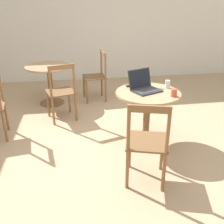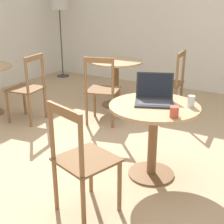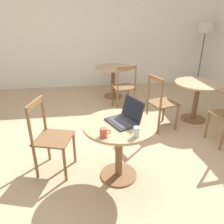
% 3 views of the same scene
% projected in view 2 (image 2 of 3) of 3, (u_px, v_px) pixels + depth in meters
% --- Properties ---
extents(ground_plane, '(16.00, 16.00, 0.00)m').
position_uv_depth(ground_plane, '(102.00, 160.00, 3.37)').
color(ground_plane, tan).
extents(wall_side, '(0.06, 9.40, 2.70)m').
position_uv_depth(wall_side, '(199.00, 16.00, 5.51)').
color(wall_side, white).
rests_on(wall_side, ground_plane).
extents(cafe_table_near, '(0.83, 0.83, 0.73)m').
position_uv_depth(cafe_table_near, '(153.00, 123.00, 2.90)').
color(cafe_table_near, brown).
rests_on(cafe_table_near, ground_plane).
extents(cafe_table_mid, '(0.83, 0.83, 0.73)m').
position_uv_depth(cafe_table_mid, '(116.00, 72.00, 4.90)').
color(cafe_table_mid, brown).
rests_on(cafe_table_mid, ground_plane).
extents(chair_near_left, '(0.52, 0.52, 0.94)m').
position_uv_depth(chair_near_left, '(82.00, 161.00, 2.39)').
color(chair_near_left, brown).
rests_on(chair_near_left, ground_plane).
extents(chair_mid_left, '(0.52, 0.52, 0.94)m').
position_uv_depth(chair_mid_left, '(102.00, 91.00, 4.21)').
color(chair_mid_left, brown).
rests_on(chair_mid_left, ground_plane).
extents(chair_mid_front, '(0.45, 0.45, 0.94)m').
position_uv_depth(chair_mid_front, '(170.00, 83.00, 4.57)').
color(chair_mid_front, brown).
rests_on(chair_mid_front, ground_plane).
extents(chair_far_front, '(0.47, 0.47, 0.94)m').
position_uv_depth(chair_far_front, '(28.00, 89.00, 4.28)').
color(chair_far_front, brown).
rests_on(chair_far_front, ground_plane).
extents(floor_lamp, '(0.37, 0.37, 1.64)m').
position_uv_depth(floor_lamp, '(59.00, 8.00, 6.46)').
color(floor_lamp, '#333333').
rests_on(floor_lamp, ground_plane).
extents(laptop, '(0.43, 0.45, 0.26)m').
position_uv_depth(laptop, '(154.00, 97.00, 2.89)').
color(laptop, '#2D2D33').
rests_on(laptop, cafe_table_near).
extents(mouse, '(0.06, 0.10, 0.03)m').
position_uv_depth(mouse, '(147.00, 93.00, 3.13)').
color(mouse, '#2D2D33').
rests_on(mouse, cafe_table_near).
extents(mug, '(0.11, 0.07, 0.09)m').
position_uv_depth(mug, '(174.00, 112.00, 2.53)').
color(mug, '#C64C38').
rests_on(mug, cafe_table_near).
extents(drinking_glass, '(0.06, 0.06, 0.10)m').
position_uv_depth(drinking_glass, '(191.00, 101.00, 2.77)').
color(drinking_glass, silver).
rests_on(drinking_glass, cafe_table_near).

